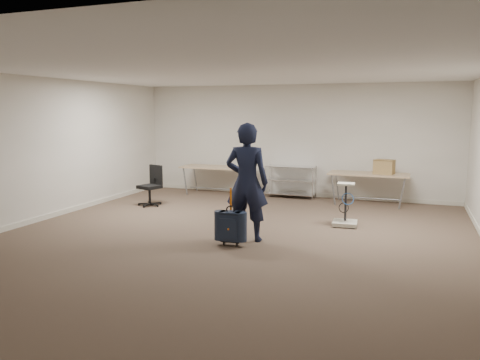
% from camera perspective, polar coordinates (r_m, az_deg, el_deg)
% --- Properties ---
extents(ground, '(9.00, 9.00, 0.00)m').
position_cam_1_polar(ground, '(7.88, -1.41, -7.38)').
color(ground, '#4E3D2F').
rests_on(ground, ground).
extents(room_shell, '(8.00, 9.00, 9.00)m').
position_cam_1_polar(room_shell, '(9.12, 1.80, -4.86)').
color(room_shell, beige).
rests_on(room_shell, ground).
extents(folding_table_left, '(1.80, 0.75, 0.73)m').
position_cam_1_polar(folding_table_left, '(12.05, -2.90, 1.41)').
color(folding_table_left, tan).
rests_on(folding_table_left, ground).
extents(folding_table_right, '(1.80, 0.75, 0.73)m').
position_cam_1_polar(folding_table_right, '(11.13, 15.41, 0.54)').
color(folding_table_right, tan).
rests_on(folding_table_right, ground).
extents(wire_shelf, '(1.22, 0.47, 0.80)m').
position_cam_1_polar(wire_shelf, '(11.71, 6.18, -0.00)').
color(wire_shelf, silver).
rests_on(wire_shelf, ground).
extents(person, '(0.76, 0.54, 1.96)m').
position_cam_1_polar(person, '(7.70, 0.84, -0.28)').
color(person, black).
rests_on(person, ground).
extents(suitcase, '(0.35, 0.22, 0.94)m').
position_cam_1_polar(suitcase, '(7.50, -1.16, -5.67)').
color(suitcase, black).
rests_on(suitcase, ground).
extents(office_chair, '(0.56, 0.56, 0.92)m').
position_cam_1_polar(office_chair, '(10.88, -10.80, -1.61)').
color(office_chair, black).
rests_on(office_chair, ground).
extents(equipment_cart, '(0.47, 0.47, 0.82)m').
position_cam_1_polar(equipment_cart, '(9.02, 12.69, -4.15)').
color(equipment_cart, silver).
rests_on(equipment_cart, ground).
extents(cardboard_box, '(0.48, 0.40, 0.32)m').
position_cam_1_polar(cardboard_box, '(11.09, 17.17, 1.55)').
color(cardboard_box, '#A4784C').
rests_on(cardboard_box, folding_table_right).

